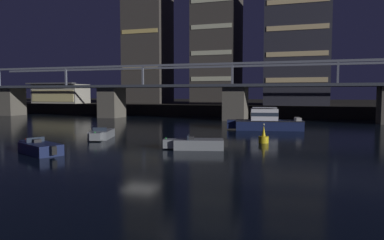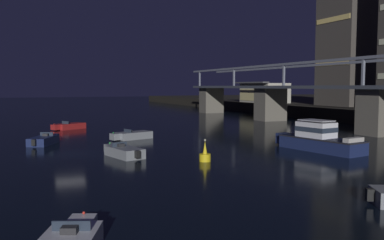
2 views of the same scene
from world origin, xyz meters
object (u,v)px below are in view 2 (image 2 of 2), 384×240
(speedboat_mid_right, at_px, (123,152))
(speedboat_far_left, at_px, (44,140))
(river_bridge, at_px, (380,101))
(speedboat_near_right, at_px, (69,126))
(cabin_cruiser_near_left, at_px, (318,139))
(channel_buoy, at_px, (205,155))
(waterfront_pavilion, at_px, (264,93))
(speedboat_mid_left, at_px, (132,135))

(speedboat_mid_right, xyz_separation_m, speedboat_far_left, (-10.49, -5.61, 0.00))
(river_bridge, height_order, speedboat_near_right, river_bridge)
(cabin_cruiser_near_left, relative_size, speedboat_near_right, 1.93)
(river_bridge, height_order, speedboat_far_left, river_bridge)
(cabin_cruiser_near_left, relative_size, speedboat_far_left, 1.89)
(channel_buoy, bearing_deg, speedboat_mid_right, -131.39)
(channel_buoy, bearing_deg, river_bridge, 106.10)
(speedboat_near_right, bearing_deg, speedboat_far_left, -16.02)
(speedboat_far_left, bearing_deg, channel_buoy, 35.79)
(speedboat_near_right, distance_m, speedboat_mid_right, 24.87)
(speedboat_mid_right, height_order, speedboat_far_left, same)
(river_bridge, xyz_separation_m, speedboat_near_right, (-21.81, -33.71, -3.73))
(river_bridge, xyz_separation_m, waterfront_pavilion, (-43.84, 11.91, 0.29))
(river_bridge, xyz_separation_m, speedboat_mid_right, (3.02, -32.21, -3.73))
(speedboat_far_left, bearing_deg, waterfront_pavilion, 126.17)
(speedboat_mid_left, distance_m, channel_buoy, 15.81)
(waterfront_pavilion, bearing_deg, speedboat_mid_right, -43.28)
(speedboat_mid_left, distance_m, speedboat_far_left, 9.35)
(speedboat_mid_left, relative_size, channel_buoy, 2.92)
(cabin_cruiser_near_left, height_order, speedboat_far_left, cabin_cruiser_near_left)
(waterfront_pavilion, relative_size, channel_buoy, 7.05)
(cabin_cruiser_near_left, height_order, speedboat_mid_left, cabin_cruiser_near_left)
(waterfront_pavilion, xyz_separation_m, channel_buoy, (51.59, -38.76, -3.96))
(speedboat_mid_right, bearing_deg, waterfront_pavilion, 136.72)
(river_bridge, distance_m, speedboat_near_right, 40.32)
(speedboat_near_right, xyz_separation_m, speedboat_far_left, (14.33, -4.12, 0.00))
(speedboat_mid_left, bearing_deg, river_bridge, 74.35)
(cabin_cruiser_near_left, xyz_separation_m, speedboat_mid_right, (-3.69, -17.32, -0.64))
(speedboat_mid_right, distance_m, speedboat_far_left, 11.90)
(speedboat_near_right, relative_size, channel_buoy, 2.76)
(waterfront_pavilion, xyz_separation_m, speedboat_near_right, (22.03, -45.62, -4.02))
(speedboat_far_left, xyz_separation_m, channel_buoy, (15.22, 10.98, 0.06))
(river_bridge, relative_size, cabin_cruiser_near_left, 10.64)
(waterfront_pavilion, xyz_separation_m, speedboat_mid_left, (35.86, -40.40, -4.02))
(channel_buoy, bearing_deg, waterfront_pavilion, 143.08)
(speedboat_near_right, distance_m, channel_buoy, 30.34)
(river_bridge, relative_size, speedboat_mid_right, 19.17)
(speedboat_near_right, distance_m, speedboat_mid_left, 14.78)
(speedboat_mid_right, bearing_deg, speedboat_far_left, -151.87)
(speedboat_mid_left, xyz_separation_m, speedboat_mid_right, (11.00, -3.73, 0.00))
(river_bridge, bearing_deg, speedboat_mid_left, -105.65)
(waterfront_pavilion, bearing_deg, channel_buoy, -36.92)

